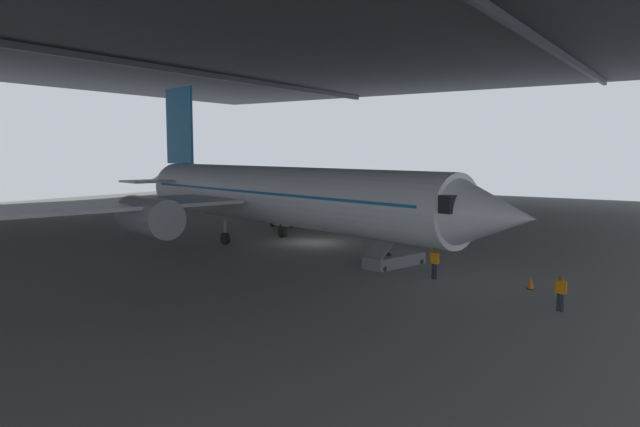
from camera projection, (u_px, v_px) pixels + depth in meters
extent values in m
plane|color=slate|center=(314.00, 243.00, 43.27)|extent=(110.00, 110.00, 0.00)
cube|color=#38383D|center=(181.00, 24.00, 49.06)|extent=(121.00, 99.00, 1.20)
cube|color=#4C4F54|center=(69.00, 54.00, 58.38)|extent=(115.50, 0.50, 0.70)
cylinder|color=white|center=(279.00, 195.00, 41.48)|extent=(11.71, 30.90, 4.14)
cone|color=white|center=(490.00, 215.00, 28.59)|extent=(5.17, 5.82, 4.06)
cube|color=black|center=(447.00, 201.00, 30.48)|extent=(4.13, 3.68, 0.91)
cone|color=white|center=(167.00, 181.00, 54.32)|extent=(5.06, 7.29, 3.52)
cube|color=#1972B2|center=(179.00, 126.00, 51.84)|extent=(1.36, 4.43, 6.77)
cube|color=white|center=(215.00, 179.00, 53.42)|extent=(5.94, 4.59, 0.16)
cube|color=white|center=(156.00, 181.00, 49.61)|extent=(5.94, 4.59, 0.16)
cube|color=white|center=(339.00, 191.00, 52.30)|extent=(18.63, 11.60, 0.24)
cylinder|color=#9EA3A8|center=(340.00, 202.00, 49.33)|extent=(3.83, 5.85, 2.57)
cube|color=white|center=(104.00, 205.00, 38.20)|extent=(18.63, 11.60, 0.24)
cylinder|color=#9EA3A8|center=(149.00, 217.00, 37.96)|extent=(3.83, 5.85, 2.57)
cube|color=#1972B2|center=(279.00, 191.00, 41.44)|extent=(11.22, 28.74, 0.16)
cylinder|color=#9EA3A8|center=(385.00, 246.00, 34.02)|extent=(0.20, 0.20, 1.15)
cylinder|color=black|center=(385.00, 259.00, 34.11)|extent=(0.52, 0.95, 0.90)
cylinder|color=#9EA3A8|center=(283.00, 222.00, 45.73)|extent=(0.20, 0.20, 1.15)
cylinder|color=black|center=(283.00, 232.00, 45.82)|extent=(0.52, 0.95, 0.90)
cylinder|color=#9EA3A8|center=(225.00, 228.00, 42.22)|extent=(0.20, 0.20, 1.15)
cylinder|color=black|center=(225.00, 238.00, 42.31)|extent=(0.52, 0.95, 0.90)
cube|color=slate|center=(394.00, 260.00, 34.39)|extent=(4.30, 2.46, 0.70)
cube|color=slate|center=(395.00, 228.00, 34.18)|extent=(3.97, 2.20, 3.27)
cube|color=slate|center=(415.00, 200.00, 35.22)|extent=(1.39, 1.53, 0.12)
cylinder|color=black|center=(408.00, 191.00, 35.62)|extent=(0.06, 0.06, 1.00)
cylinder|color=black|center=(423.00, 192.00, 34.72)|extent=(0.06, 0.06, 1.00)
cylinder|color=black|center=(404.00, 258.00, 36.02)|extent=(0.32, 0.19, 0.30)
cylinder|color=black|center=(421.00, 262.00, 34.98)|extent=(0.32, 0.19, 0.30)
cylinder|color=black|center=(367.00, 265.00, 33.84)|extent=(0.32, 0.19, 0.30)
cylinder|color=black|center=(384.00, 269.00, 32.80)|extent=(0.32, 0.19, 0.30)
cylinder|color=#232838|center=(558.00, 302.00, 24.63)|extent=(0.14, 0.14, 0.79)
cylinder|color=#232838|center=(562.00, 303.00, 24.49)|extent=(0.14, 0.14, 0.79)
cube|color=orange|center=(561.00, 287.00, 24.49)|extent=(0.32, 0.41, 0.56)
cylinder|color=orange|center=(556.00, 285.00, 24.66)|extent=(0.09, 0.09, 0.53)
cylinder|color=orange|center=(566.00, 287.00, 24.30)|extent=(0.09, 0.09, 0.53)
sphere|color=brown|center=(561.00, 278.00, 24.44)|extent=(0.21, 0.21, 0.21)
cylinder|color=#232838|center=(433.00, 271.00, 30.89)|extent=(0.14, 0.14, 0.84)
cylinder|color=#232838|center=(436.00, 272.00, 30.76)|extent=(0.14, 0.14, 0.84)
cube|color=orange|center=(435.00, 258.00, 30.75)|extent=(0.28, 0.39, 0.59)
cylinder|color=orange|center=(431.00, 257.00, 30.91)|extent=(0.09, 0.09, 0.56)
cylinder|color=orange|center=(438.00, 258.00, 30.58)|extent=(0.09, 0.09, 0.56)
sphere|color=brown|center=(435.00, 250.00, 30.70)|extent=(0.23, 0.23, 0.23)
cube|color=black|center=(531.00, 289.00, 28.58)|extent=(0.36, 0.36, 0.04)
cone|color=orange|center=(531.00, 283.00, 28.55)|extent=(0.30, 0.30, 0.56)
cube|color=yellow|center=(282.00, 221.00, 52.05)|extent=(1.87, 2.48, 0.70)
cylinder|color=black|center=(292.00, 225.00, 51.76)|extent=(0.32, 0.47, 0.44)
cylinder|color=black|center=(282.00, 226.00, 51.12)|extent=(0.32, 0.47, 0.44)
cylinder|color=black|center=(282.00, 223.00, 53.05)|extent=(0.32, 0.47, 0.44)
cylinder|color=black|center=(272.00, 224.00, 52.40)|extent=(0.32, 0.47, 0.44)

